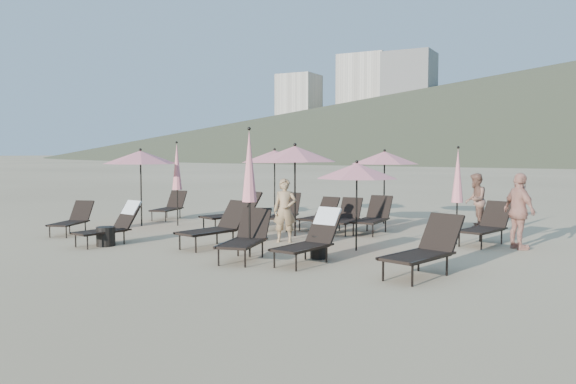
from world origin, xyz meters
The scene contains 28 objects.
ground centered at (0.00, 0.00, 0.00)m, with size 800.00×800.00×0.00m, color #D6BA8C.
hotel_skyline centered at (-93.62, 271.21, 24.18)m, with size 109.00×82.00×55.00m.
lounger_0 centered at (-5.98, 0.42, 0.40)m, with size 1.01×1.58×0.85m.
lounger_1 centered at (-3.82, -0.25, 0.48)m, with size 0.84×1.68×1.00m.
lounger_2 centered at (-1.44, 0.63, 0.48)m, with size 1.04×1.88×1.02m.
lounger_3 centered at (0.00, -0.33, 0.46)m, with size 1.03×1.82×0.99m.
lounger_4 centered at (1.33, 0.00, 0.50)m, with size 0.85×1.75×1.05m.
lounger_5 centered at (3.61, -0.13, 0.49)m, with size 1.15×1.93×1.04m.
lounger_6 centered at (-6.02, 4.36, 0.42)m, with size 0.90×1.64×0.89m.
lounger_7 centered at (-2.83, 3.39, 0.48)m, with size 1.22×1.92×1.03m.
lounger_8 centered at (-0.66, 4.57, 0.41)m, with size 0.71×1.56×0.87m.
lounger_9 centered at (0.97, 4.49, 0.45)m, with size 0.67×1.70×0.97m.
lounger_10 centered at (0.27, 4.21, 0.43)m, with size 0.73×1.63×0.91m.
lounger_11 centered at (3.97, 3.98, 0.46)m, with size 1.08×1.82×0.98m.
lounger_12 centered at (-1.62, 4.19, 0.46)m, with size 1.04×1.81×0.98m.
umbrella_open_0 centered at (-5.56, 2.56, 2.03)m, with size 2.14×2.14×2.30m.
umbrella_open_1 centered at (-0.60, 2.93, 2.14)m, with size 2.25×2.25×2.42m.
umbrella_open_2 centered at (1.60, 1.69, 1.77)m, with size 1.86×1.86×2.00m.
umbrella_open_3 centered at (-2.83, 5.72, 2.05)m, with size 2.15×2.15×2.32m.
umbrella_open_4 centered at (0.56, 6.55, 2.01)m, with size 2.12×2.12×2.28m.
umbrella_closed_0 centered at (-0.04, -0.11, 1.87)m, with size 0.32×0.32×2.69m.
umbrella_closed_1 centered at (3.36, 3.63, 1.62)m, with size 0.27×0.27×2.32m.
umbrella_closed_2 centered at (-4.66, 3.12, 1.74)m, with size 0.29×0.29×2.51m.
side_table_0 centered at (-3.74, -0.54, 0.22)m, with size 0.43×0.43×0.45m, color black.
side_table_1 centered at (1.28, 0.45, 0.24)m, with size 0.36×0.36×0.48m, color black.
beachgoer_a centered at (-0.37, 1.97, 0.77)m, with size 0.56×0.37×1.54m, color #A38158.
beachgoer_b centered at (3.15, 7.11, 0.79)m, with size 0.76×0.59×1.57m, color #8F5F4A.
beachgoer_c centered at (4.74, 3.60, 0.86)m, with size 1.01×0.42×1.72m, color tan.
Camera 1 is at (6.19, -9.84, 2.16)m, focal length 35.00 mm.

